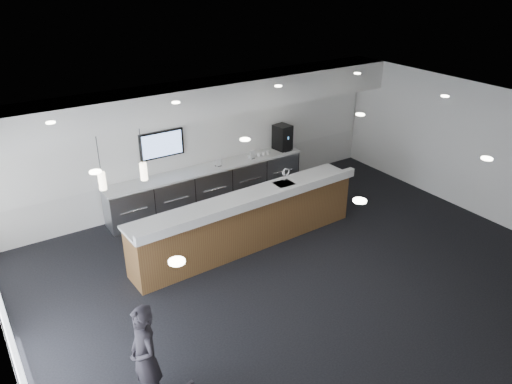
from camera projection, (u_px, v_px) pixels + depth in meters
ground at (300, 275)px, 9.50m from camera, size 10.00×10.00×0.00m
ceiling at (307, 124)px, 8.20m from camera, size 10.00×8.00×0.02m
back_wall at (200, 141)px, 11.87m from camera, size 10.00×0.02×3.00m
right_wall at (477, 151)px, 11.31m from camera, size 0.02×8.00×3.00m
soffit_bulkhead at (206, 98)px, 11.04m from camera, size 10.00×0.90×0.70m
alcove_panel at (200, 138)px, 11.81m from camera, size 9.80×0.06×1.40m
back_credenza at (209, 185)px, 12.04m from camera, size 5.06×0.66×0.95m
wall_tv at (162, 144)px, 11.25m from camera, size 1.05×0.08×0.62m
pendant_left at (155, 182)px, 7.95m from camera, size 0.12×0.12×0.30m
pendant_right at (112, 192)px, 7.61m from camera, size 0.12×0.12×0.30m
ceiling_can_lights at (307, 126)px, 8.21m from camera, size 7.00×5.00×0.02m
service_counter at (248, 221)px, 10.25m from camera, size 5.16×1.06×1.49m
coffee_machine at (282, 137)px, 12.81m from camera, size 0.42×0.52×0.65m
info_sign_left at (219, 162)px, 11.85m from camera, size 0.15×0.05×0.21m
info_sign_right at (252, 155)px, 12.28m from camera, size 0.16×0.07×0.22m
lounge_guest at (145, 358)px, 6.49m from camera, size 0.41×0.59×1.57m
cup_0 at (268, 153)px, 12.59m from camera, size 0.09×0.09×0.09m
cup_1 at (263, 154)px, 12.53m from camera, size 0.13×0.13×0.09m
cup_2 at (259, 155)px, 12.46m from camera, size 0.11×0.11×0.09m
cup_3 at (254, 156)px, 12.39m from camera, size 0.12×0.12×0.09m
cup_4 at (249, 157)px, 12.32m from camera, size 0.13×0.13×0.09m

